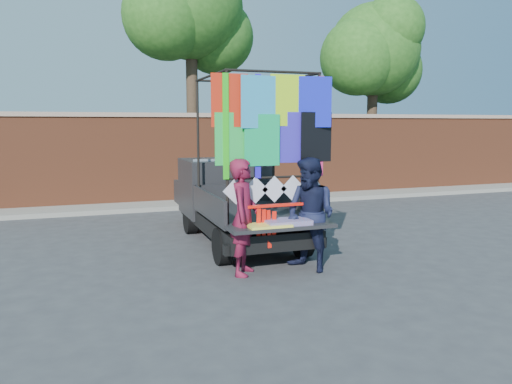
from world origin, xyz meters
name	(u,v)px	position (x,y,z in m)	size (l,w,h in m)	color
ground	(243,268)	(0.00, 0.00, 0.00)	(90.00, 90.00, 0.00)	#38383A
brick_wall	(168,158)	(0.00, 7.00, 1.33)	(30.00, 0.45, 2.61)	brown
curb	(173,205)	(0.00, 6.30, 0.06)	(30.00, 1.20, 0.12)	gray
tree_mid	(192,11)	(1.02, 8.12, 5.70)	(4.20, 3.30, 7.73)	#38281C
tree_right	(376,53)	(7.52, 8.12, 4.75)	(4.20, 3.30, 6.62)	#38281C
pickup_truck	(230,199)	(0.48, 2.29, 0.78)	(1.97, 4.94, 3.11)	black
woman	(244,217)	(-0.07, -0.28, 0.89)	(0.65, 0.43, 1.78)	maroon
man	(310,215)	(0.97, -0.44, 0.89)	(0.87, 0.68, 1.79)	#151935
streamer_bundle	(271,219)	(0.34, -0.37, 0.85)	(1.01, 0.08, 0.69)	#FF1B0D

